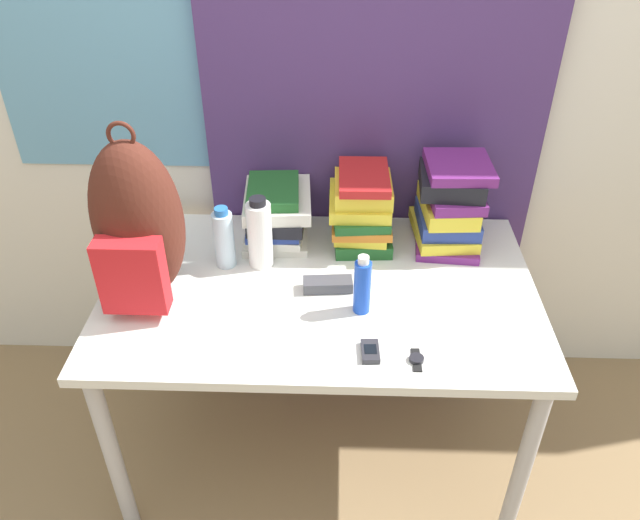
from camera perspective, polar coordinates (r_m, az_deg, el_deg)
name	(u,v)px	position (r m, az deg, el deg)	size (l,w,h in m)	color
wall_back	(323,66)	(2.12, 0.32, 17.30)	(6.00, 0.06, 2.50)	silver
curtain_blue	(377,73)	(2.07, 5.21, 16.70)	(1.13, 0.04, 2.50)	#4C336B
desk	(320,306)	(1.97, 0.00, -4.24)	(1.33, 0.83, 0.73)	silver
backpack	(138,227)	(1.83, -16.34, 2.94)	(0.26, 0.26, 0.55)	#512319
book_stack_left	(276,213)	(2.09, -4.02, 4.30)	(0.24, 0.29, 0.20)	silver
book_stack_center	(361,209)	(2.07, 3.80, 4.71)	(0.21, 0.27, 0.25)	#1E5623
book_stack_right	(449,205)	(2.09, 11.74, 4.94)	(0.23, 0.28, 0.30)	#6B2370
water_bottle	(224,239)	(1.98, -8.77, 1.95)	(0.06, 0.06, 0.21)	silver
sports_bottle	(260,234)	(1.96, -5.53, 2.40)	(0.08, 0.08, 0.24)	white
sunscreen_bottle	(362,286)	(1.78, 3.89, -2.38)	(0.05, 0.05, 0.19)	blue
cell_phone	(370,351)	(1.70, 4.62, -8.32)	(0.05, 0.09, 0.02)	#2D2D33
sunglasses_case	(328,285)	(1.90, 0.72, -2.27)	(0.15, 0.07, 0.04)	#47474C
wristwatch	(417,359)	(1.70, 8.82, -8.96)	(0.04, 0.09, 0.01)	black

